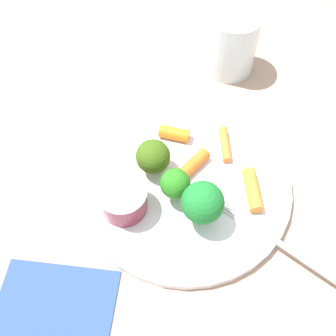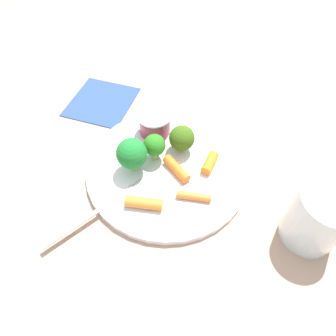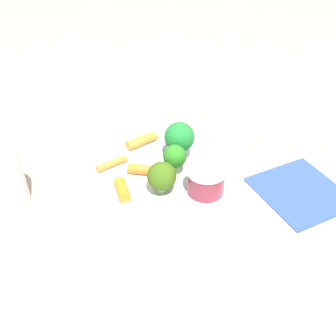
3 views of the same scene
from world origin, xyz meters
name	(u,v)px [view 1 (image 1 of 3)]	position (x,y,z in m)	size (l,w,h in m)	color
ground_plane	(184,185)	(0.00, 0.00, 0.00)	(2.40, 2.40, 0.00)	tan
plate	(184,183)	(0.00, 0.00, 0.01)	(0.26, 0.26, 0.01)	white
sauce_cup	(123,199)	(-0.08, -0.02, 0.03)	(0.06, 0.06, 0.04)	maroon
broccoli_floret_0	(203,203)	(0.01, -0.05, 0.05)	(0.05, 0.05, 0.06)	#8BC459
broccoli_floret_1	(175,184)	(-0.02, -0.02, 0.04)	(0.04, 0.04, 0.05)	#80B166
broccoli_floret_2	(153,157)	(-0.03, 0.02, 0.04)	(0.04, 0.04, 0.05)	#8BC06C
carrot_stick_0	(192,166)	(0.01, 0.01, 0.02)	(0.02, 0.02, 0.05)	orange
carrot_stick_1	(253,190)	(0.08, -0.03, 0.02)	(0.02, 0.02, 0.05)	orange
carrot_stick_2	(225,144)	(0.06, 0.04, 0.02)	(0.01, 0.01, 0.05)	orange
carrot_stick_3	(171,134)	(0.00, 0.07, 0.02)	(0.02, 0.02, 0.04)	orange
fork	(277,242)	(0.09, -0.10, 0.01)	(0.12, 0.14, 0.00)	silver
drinking_glass	(232,43)	(0.11, 0.20, 0.05)	(0.07, 0.07, 0.09)	silver
napkin	(51,321)	(-0.17, -0.14, 0.00)	(0.12, 0.12, 0.00)	#2D4892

